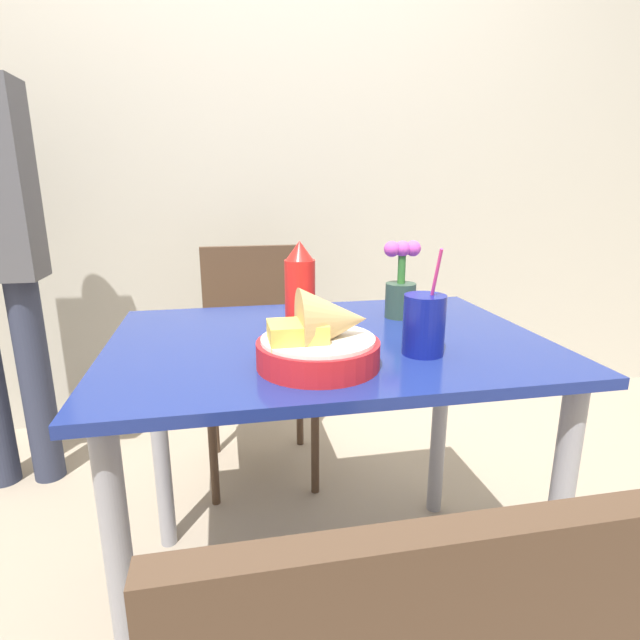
# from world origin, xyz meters

# --- Properties ---
(ground_plane) EXTENTS (12.00, 12.00, 0.00)m
(ground_plane) POSITION_xyz_m (0.00, 0.00, 0.00)
(ground_plane) COLOR gray
(wall_window) EXTENTS (7.00, 0.06, 2.60)m
(wall_window) POSITION_xyz_m (0.00, 1.26, 1.30)
(wall_window) COLOR #B7B2A3
(wall_window) RESTS_ON ground_plane
(dining_table) EXTENTS (1.02, 0.72, 0.75)m
(dining_table) POSITION_xyz_m (0.00, 0.00, 0.63)
(dining_table) COLOR navy
(dining_table) RESTS_ON ground_plane
(chair_far_window) EXTENTS (0.40, 0.40, 0.87)m
(chair_far_window) POSITION_xyz_m (-0.12, 0.75, 0.52)
(chair_far_window) COLOR #473323
(chair_far_window) RESTS_ON ground_plane
(food_basket) EXTENTS (0.25, 0.25, 0.16)m
(food_basket) POSITION_xyz_m (-0.05, -0.18, 0.80)
(food_basket) COLOR red
(food_basket) RESTS_ON dining_table
(ketchup_bottle) EXTENTS (0.07, 0.07, 0.23)m
(ketchup_bottle) POSITION_xyz_m (-0.06, 0.01, 0.86)
(ketchup_bottle) COLOR red
(ketchup_bottle) RESTS_ON dining_table
(drink_cup) EXTENTS (0.09, 0.09, 0.23)m
(drink_cup) POSITION_xyz_m (0.18, -0.15, 0.81)
(drink_cup) COLOR navy
(drink_cup) RESTS_ON dining_table
(flower_vase) EXTENTS (0.10, 0.08, 0.21)m
(flower_vase) POSITION_xyz_m (0.23, 0.15, 0.83)
(flower_vase) COLOR #2D4738
(flower_vase) RESTS_ON dining_table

